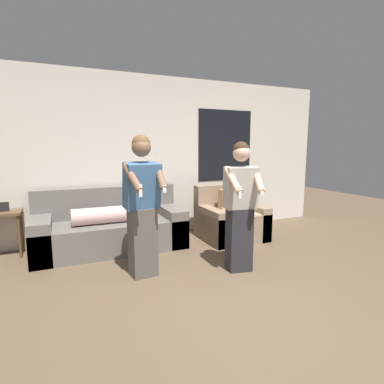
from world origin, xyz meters
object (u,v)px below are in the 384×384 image
Objects in this scene: person_left at (142,206)px; armchair at (230,220)px; side_table at (5,220)px; person_right at (240,206)px; couch at (111,228)px.

armchair is at bearing 27.73° from person_left.
side_table is 0.50× the size of person_right.
couch is 2.20× the size of armchair.
armchair is 3.36m from side_table.
person_right is (-0.58, -1.21, 0.50)m from armchair.
side_table is at bearing 148.25° from person_right.
person_right is at bearing -31.75° from side_table.
person_right is at bearing -14.82° from person_left.
person_right is at bearing -115.82° from armchair.
couch is 2.04m from person_right.
armchair is 1.23× the size of side_table.
person_right reaches higher than armchair.
couch is at bearing 132.64° from person_right.
couch is 1.29× the size of person_left.
armchair is 0.59× the size of person_left.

